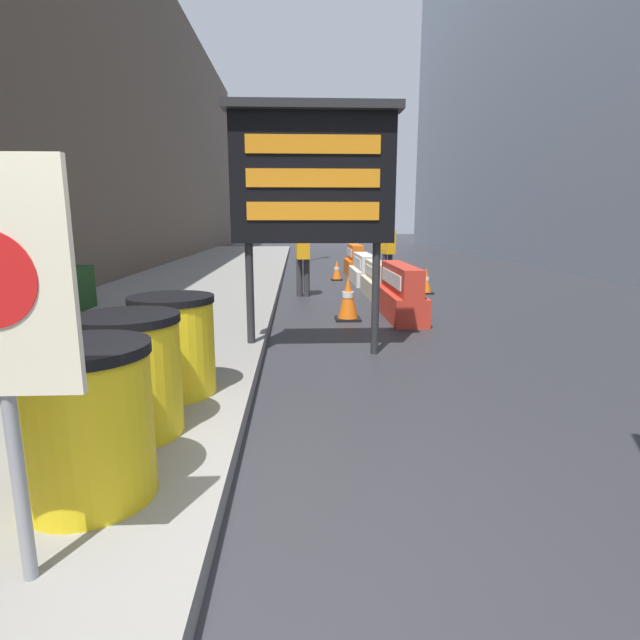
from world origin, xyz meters
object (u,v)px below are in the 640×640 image
object	(u,v)px
message_board	(313,177)
traffic_cone_far	(337,270)
jersey_barrier_orange_far	(355,262)
traffic_light_near_curb	(307,182)
traffic_cone_mid	(426,281)
barrel_drum_back	(174,345)
barrel_drum_middle	(130,374)
jersey_barrier_cream	(377,281)
barrel_drum_foreground	(86,422)
jersey_barrier_red_striped	(400,294)
pedestrian_worker	(303,250)
jersey_barrier_white	(364,270)
traffic_cone_near	(348,298)
pedestrian_passerby	(388,247)

from	to	relation	value
message_board	traffic_cone_far	world-z (taller)	message_board
jersey_barrier_orange_far	traffic_light_near_curb	xyz separation A→B (m)	(-1.39, 5.51, 2.81)
traffic_cone_mid	barrel_drum_back	bearing A→B (deg)	-120.03
barrel_drum_middle	barrel_drum_back	xyz separation A→B (m)	(0.10, 0.87, 0.00)
barrel_drum_middle	jersey_barrier_orange_far	xyz separation A→B (m)	(3.05, 12.24, -0.19)
traffic_cone_mid	jersey_barrier_cream	bearing A→B (deg)	-167.29
barrel_drum_foreground	traffic_cone_mid	distance (m)	9.83
jersey_barrier_orange_far	traffic_cone_far	size ratio (longest dim) A/B	2.81
barrel_drum_foreground	jersey_barrier_cream	distance (m)	9.13
message_board	jersey_barrier_red_striped	xyz separation A→B (m)	(1.63, 2.47, -1.80)
jersey_barrier_cream	traffic_light_near_curb	size ratio (longest dim) A/B	0.43
message_board	jersey_barrier_red_striped	distance (m)	3.46
barrel_drum_back	jersey_barrier_red_striped	world-z (taller)	barrel_drum_back
message_board	jersey_barrier_red_striped	size ratio (longest dim) A/B	1.44
jersey_barrier_red_striped	pedestrian_worker	distance (m)	3.12
barrel_drum_middle	jersey_barrier_white	bearing A→B (deg)	73.19
jersey_barrier_white	jersey_barrier_orange_far	xyz separation A→B (m)	(0.00, 2.16, 0.07)
traffic_cone_near	pedestrian_worker	size ratio (longest dim) A/B	0.44
jersey_barrier_white	traffic_cone_near	bearing A→B (deg)	-100.59
barrel_drum_foreground	traffic_cone_far	world-z (taller)	barrel_drum_foreground
jersey_barrier_orange_far	traffic_cone_mid	distance (m)	4.40
traffic_cone_near	traffic_cone_far	world-z (taller)	traffic_cone_near
barrel_drum_foreground	barrel_drum_back	bearing A→B (deg)	87.88
jersey_barrier_cream	barrel_drum_back	bearing A→B (deg)	-113.17
barrel_drum_back	message_board	distance (m)	2.78
jersey_barrier_white	pedestrian_worker	distance (m)	2.98
barrel_drum_middle	traffic_cone_mid	size ratio (longest dim) A/B	1.45
traffic_cone_mid	pedestrian_passerby	world-z (taller)	pedestrian_passerby
traffic_light_near_curb	pedestrian_passerby	bearing A→B (deg)	-74.95
jersey_barrier_cream	traffic_cone_near	xyz separation A→B (m)	(-0.96, -2.79, 0.04)
barrel_drum_middle	barrel_drum_back	size ratio (longest dim) A/B	1.00
pedestrian_worker	message_board	bearing A→B (deg)	-2.48
traffic_cone_mid	pedestrian_worker	xyz separation A→B (m)	(-2.89, -0.28, 0.74)
traffic_cone_near	traffic_light_near_curb	distance (m)	13.11
jersey_barrier_red_striped	jersey_barrier_white	size ratio (longest dim) A/B	1.06
barrel_drum_foreground	barrel_drum_back	distance (m)	1.74
traffic_cone_near	traffic_cone_mid	distance (m)	3.73
jersey_barrier_red_striped	traffic_cone_mid	size ratio (longest dim) A/B	3.47
jersey_barrier_cream	traffic_light_near_curb	distance (m)	10.51
barrel_drum_back	traffic_cone_mid	distance (m)	8.26
traffic_cone_far	pedestrian_worker	size ratio (longest dim) A/B	0.33
jersey_barrier_white	traffic_cone_near	world-z (taller)	jersey_barrier_white
barrel_drum_back	jersey_barrier_cream	xyz separation A→B (m)	(2.94, 6.88, -0.27)
barrel_drum_foreground	pedestrian_worker	xyz separation A→B (m)	(1.31, 8.60, 0.43)
barrel_drum_foreground	traffic_cone_far	distance (m)	11.88
message_board	traffic_cone_mid	xyz separation A→B (m)	(2.82, 5.29, -1.91)
message_board	traffic_cone_far	size ratio (longest dim) A/B	5.24
barrel_drum_middle	jersey_barrier_white	distance (m)	10.53
barrel_drum_foreground	pedestrian_worker	size ratio (longest dim) A/B	0.51
jersey_barrier_white	traffic_cone_far	size ratio (longest dim) A/B	3.44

